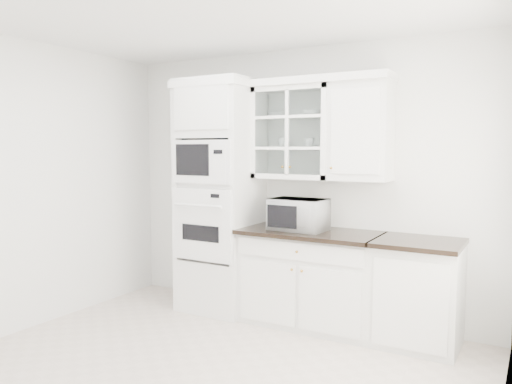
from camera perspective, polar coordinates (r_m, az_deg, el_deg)
The scene contains 13 objects.
ground at distance 3.99m, azimuth -6.69°, elevation -20.17°, with size 4.00×3.50×0.01m, color beige.
room_shell at distance 3.96m, azimuth -3.23°, elevation 6.17°, with size 4.00×3.50×2.70m.
oven_column at distance 5.22m, azimuth -4.18°, elevation -0.48°, with size 0.76×0.68×2.40m.
base_cabinet_run at distance 4.89m, azimuth 6.29°, elevation -9.67°, with size 1.32×0.67×0.92m.
extra_base_cabinet at distance 4.60m, azimuth 18.01°, elevation -10.84°, with size 0.72×0.67×0.92m.
upper_cabinet_glass at distance 4.96m, azimuth 4.41°, elevation 6.75°, with size 0.80×0.33×0.90m.
upper_cabinet_solid at distance 4.71m, azimuth 11.91°, elevation 6.75°, with size 0.55×0.33×0.90m, color white.
crown_molding at distance 5.02m, azimuth 3.22°, elevation 12.30°, with size 2.14×0.38×0.07m, color white.
countertop_microwave at distance 4.78m, azimuth 4.96°, elevation -2.55°, with size 0.52×0.43×0.30m, color white.
bowl_a at distance 5.05m, azimuth 2.63°, elevation 8.81°, with size 0.19×0.19×0.05m, color white.
bowl_b at distance 4.89m, azimuth 6.43°, elevation 8.96°, with size 0.17×0.17×0.05m, color white.
cup_a at distance 5.02m, azimuth 3.22°, elevation 5.68°, with size 0.12×0.12×0.09m, color white.
cup_b at distance 4.87m, azimuth 6.11°, elevation 5.66°, with size 0.10×0.10×0.09m, color white.
Camera 1 is at (2.16, -2.89, 1.70)m, focal length 35.00 mm.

